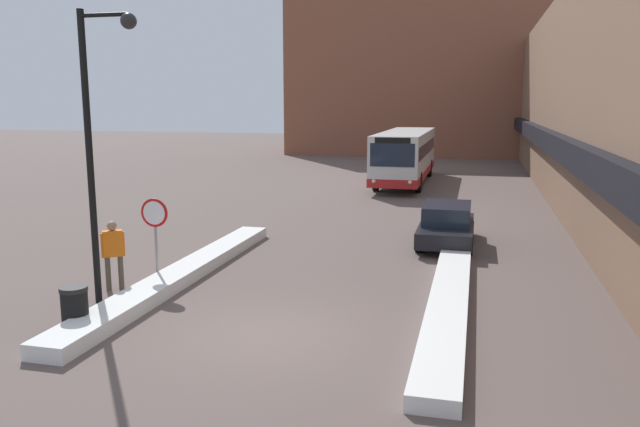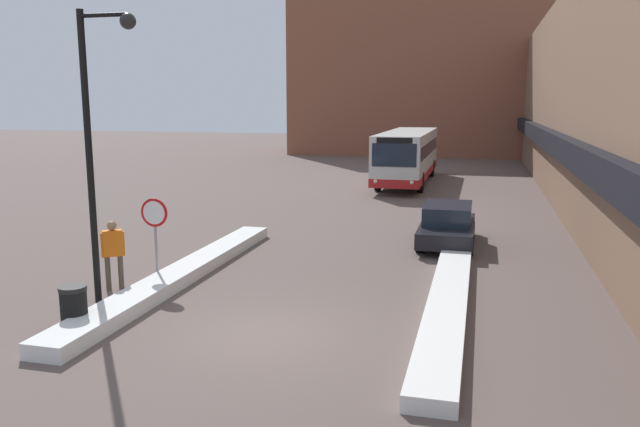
{
  "view_description": "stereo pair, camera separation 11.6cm",
  "coord_description": "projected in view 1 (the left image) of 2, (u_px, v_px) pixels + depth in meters",
  "views": [
    {
      "loc": [
        4.1,
        -11.74,
        4.82
      ],
      "look_at": [
        -0.24,
        5.48,
        1.62
      ],
      "focal_mm": 35.0,
      "sensor_mm": 36.0,
      "label": 1
    },
    {
      "loc": [
        4.21,
        -11.72,
        4.82
      ],
      "look_at": [
        -0.24,
        5.48,
        1.62
      ],
      "focal_mm": 35.0,
      "sensor_mm": 36.0,
      "label": 2
    }
  ],
  "objects": [
    {
      "name": "snow_bank_right",
      "position": [
        450.0,
        292.0,
        15.46
      ],
      "size": [
        0.9,
        12.23,
        0.31
      ],
      "color": "silver",
      "rests_on": "ground_plane"
    },
    {
      "name": "ground_plane",
      "position": [
        267.0,
        335.0,
        13.05
      ],
      "size": [
        160.0,
        160.0,
        0.0
      ],
      "primitive_type": "plane",
      "color": "brown"
    },
    {
      "name": "street_lamp",
      "position": [
        98.0,
        128.0,
        14.36
      ],
      "size": [
        1.46,
        0.36,
        6.87
      ],
      "color": "black",
      "rests_on": "ground_plane"
    },
    {
      "name": "trash_bin",
      "position": [
        75.0,
        308.0,
        13.3
      ],
      "size": [
        0.59,
        0.59,
        0.95
      ],
      "color": "black",
      "rests_on": "ground_plane"
    },
    {
      "name": "building_backdrop_far",
      "position": [
        434.0,
        75.0,
        56.36
      ],
      "size": [
        26.0,
        8.0,
        14.34
      ],
      "color": "brown",
      "rests_on": "ground_plane"
    },
    {
      "name": "snow_bank_left",
      "position": [
        182.0,
        274.0,
        17.08
      ],
      "size": [
        0.9,
        11.54,
        0.34
      ],
      "color": "silver",
      "rests_on": "ground_plane"
    },
    {
      "name": "parked_car_front",
      "position": [
        447.0,
        224.0,
        21.21
      ],
      "size": [
        1.81,
        4.3,
        1.38
      ],
      "color": "black",
      "rests_on": "ground_plane"
    },
    {
      "name": "stop_sign",
      "position": [
        155.0,
        222.0,
        16.43
      ],
      "size": [
        0.76,
        0.08,
        2.31
      ],
      "color": "gray",
      "rests_on": "ground_plane"
    },
    {
      "name": "pedestrian",
      "position": [
        113.0,
        249.0,
        16.0
      ],
      "size": [
        0.52,
        0.47,
        1.82
      ],
      "rotation": [
        0.0,
        0.0,
        0.66
      ],
      "color": "brown",
      "rests_on": "ground_plane"
    },
    {
      "name": "building_row_right",
      "position": [
        595.0,
        100.0,
        32.69
      ],
      "size": [
        5.5,
        60.0,
        9.79
      ],
      "color": "brown",
      "rests_on": "ground_plane"
    },
    {
      "name": "city_bus",
      "position": [
        406.0,
        155.0,
        37.0
      ],
      "size": [
        2.59,
        12.1,
        3.08
      ],
      "color": "silver",
      "rests_on": "ground_plane"
    }
  ]
}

